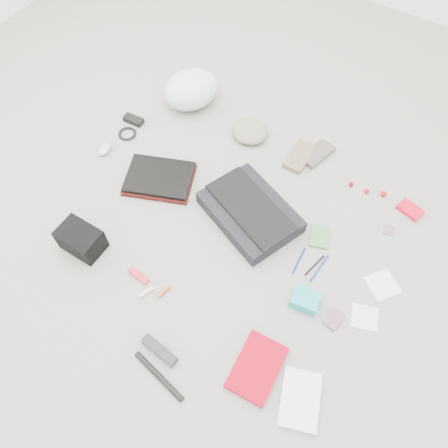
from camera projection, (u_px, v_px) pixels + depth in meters
The scene contains 33 objects.
ground_plane at pixel (224, 230), 1.94m from camera, with size 4.00×4.00×0.00m, color gray.
messenger_bag at pixel (250, 212), 1.95m from camera, with size 0.42×0.30×0.07m, color black.
bag_flap at pixel (251, 207), 1.92m from camera, with size 0.42×0.19×0.01m, color black.
laptop_sleeve at pixel (160, 180), 2.08m from camera, with size 0.32×0.24×0.02m, color #400E0C.
laptop at pixel (159, 177), 2.06m from camera, with size 0.31×0.22×0.02m, color black.
bike_helmet at pixel (191, 89), 2.29m from camera, with size 0.24×0.30×0.18m, color white.
beanie at pixel (250, 131), 2.21m from camera, with size 0.19×0.18×0.07m, color gray.
mitten_left at pixel (300, 157), 2.15m from camera, with size 0.10×0.19×0.03m, color #776750.
mitten_right at pixel (317, 154), 2.16m from camera, with size 0.09×0.18×0.03m, color #5D534B.
power_brick at pixel (134, 120), 2.28m from camera, with size 0.10×0.05×0.03m, color black.
cable_coil at pixel (127, 134), 2.24m from camera, with size 0.09×0.09×0.01m, color black.
mouse at pixel (104, 149), 2.17m from camera, with size 0.06×0.09×0.04m, color #ACABB3.
camera_bag at pixel (81, 240), 1.85m from camera, with size 0.18×0.13×0.12m, color black.
multitool at pixel (138, 276), 1.82m from camera, with size 0.10×0.03×0.02m, color red.
toiletry_tube_white at pixel (147, 292), 1.78m from camera, with size 0.02×0.02×0.06m, color silver.
toiletry_tube_orange at pixel (164, 291), 1.78m from camera, with size 0.02×0.02×0.06m, color #C54B1E.
u_lock at pixel (160, 350), 1.65m from camera, with size 0.15×0.04×0.03m, color black.
bike_pump at pixel (159, 376), 1.60m from camera, with size 0.02×0.02×0.25m, color black.
book_red at pixel (257, 368), 1.62m from camera, with size 0.16×0.24×0.02m, color #BF0015.
book_white at pixel (300, 400), 1.56m from camera, with size 0.14×0.21×0.02m, color silver.
notepad at pixel (319, 237), 1.92m from camera, with size 0.08×0.11×0.01m, color #407E40.
pen_blue at pixel (299, 261), 1.86m from camera, with size 0.01×0.01×0.14m, color navy.
pen_black at pixel (315, 265), 1.85m from camera, with size 0.01×0.01×0.13m, color black.
pen_navy at pixel (319, 268), 1.84m from camera, with size 0.01×0.01×0.15m, color navy.
accordion_wallet at pixel (305, 300), 1.74m from camera, with size 0.11×0.09×0.05m, color #1DA3B7.
card_deck at pixel (334, 319), 1.72m from camera, with size 0.06×0.08×0.02m, color #82586D.
napkin_top at pixel (383, 285), 1.80m from camera, with size 0.12×0.12×0.01m, color white.
napkin_bottom at pixel (365, 317), 1.73m from camera, with size 0.10×0.10×0.01m, color silver.
lollipop_a at pixel (351, 184), 2.06m from camera, with size 0.02×0.02×0.02m, color #9E0000.
lollipop_b at pixel (367, 191), 2.04m from camera, with size 0.02×0.02×0.02m, color #B20A14.
lollipop_c at pixel (383, 194), 2.03m from camera, with size 0.03×0.03×0.03m, color #991808.
altoids_tin at pixel (410, 210), 1.99m from camera, with size 0.11×0.07×0.02m, color red.
stamp_sheet at pixel (389, 230), 1.94m from camera, with size 0.04×0.05×0.00m, color slate.
Camera 1 is at (0.54, -0.84, 1.67)m, focal length 35.00 mm.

